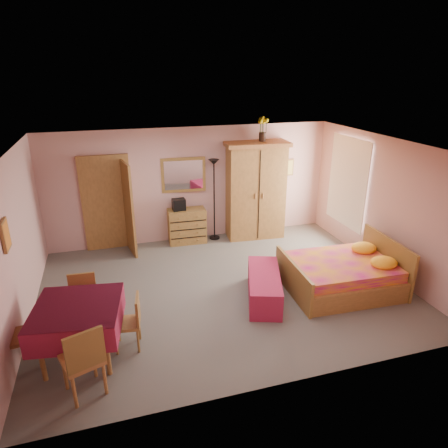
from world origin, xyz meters
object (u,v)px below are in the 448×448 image
object	(u,v)px
chest_of_drawers	(187,226)
stereo	(179,205)
bench	(264,286)
wall_mirror	(183,175)
sunflower_vase	(263,129)
bed	(341,266)
chair_north	(83,305)
wardrobe	(255,190)
floor_lamp	(214,200)
dining_table	(80,332)
chair_south	(82,359)
chair_west	(22,335)
chair_east	(127,323)

from	to	relation	value
chest_of_drawers	stereo	distance (m)	0.56
stereo	bench	xyz separation A→B (m)	(0.95, -2.80, -0.69)
wall_mirror	stereo	xyz separation A→B (m)	(-0.17, -0.20, -0.62)
sunflower_vase	bed	xyz separation A→B (m)	(0.47, -2.83, -2.08)
stereo	chair_north	size ratio (longest dim) A/B	0.32
wardrobe	bench	bearing A→B (deg)	-102.78
chest_of_drawers	chair_north	size ratio (longest dim) A/B	0.96
floor_lamp	sunflower_vase	world-z (taller)	sunflower_vase
floor_lamp	bed	distance (m)	3.34
chair_north	dining_table	bearing A→B (deg)	91.58
bed	dining_table	xyz separation A→B (m)	(-4.44, -0.61, -0.04)
chair_south	sunflower_vase	bearing A→B (deg)	26.45
chest_of_drawers	chair_south	xyz separation A→B (m)	(-2.16, -4.17, 0.10)
chest_of_drawers	sunflower_vase	world-z (taller)	sunflower_vase
wall_mirror	chair_south	size ratio (longest dim) A/B	0.99
floor_lamp	chair_north	xyz separation A→B (m)	(-2.85, -2.87, -0.51)
dining_table	chair_south	size ratio (longest dim) A/B	1.12
sunflower_vase	floor_lamp	bearing A→B (deg)	176.21
sunflower_vase	bench	distance (m)	3.71
dining_table	chair_north	bearing A→B (deg)	88.02
wall_mirror	sunflower_vase	size ratio (longest dim) A/B	1.83
bench	chair_west	distance (m)	3.78
stereo	floor_lamp	bearing A→B (deg)	1.61
chair_west	bench	bearing A→B (deg)	91.02
sunflower_vase	bench	bearing A→B (deg)	-109.73
stereo	wardrobe	bearing A→B (deg)	-2.32
stereo	chair_east	world-z (taller)	stereo
chair_east	bench	bearing A→B (deg)	-66.23
bed	chair_west	bearing A→B (deg)	-171.40
wall_mirror	chair_north	distance (m)	3.91
bench	floor_lamp	bearing A→B (deg)	92.42
sunflower_vase	bed	distance (m)	3.54
dining_table	chair_west	size ratio (longest dim) A/B	1.20
wardrobe	bench	size ratio (longest dim) A/B	1.58
chair_north	chair_west	size ratio (longest dim) A/B	0.94
chair_east	chair_north	bearing A→B (deg)	53.39
wall_mirror	stereo	world-z (taller)	wall_mirror
chest_of_drawers	dining_table	distance (m)	4.12
stereo	floor_lamp	distance (m)	0.83
chair_west	dining_table	bearing A→B (deg)	76.56
bed	chair_east	xyz separation A→B (m)	(-3.82, -0.57, -0.04)
bed	chair_south	size ratio (longest dim) A/B	1.94
bed	stereo	bearing A→B (deg)	132.44
stereo	chair_west	xyz separation A→B (m)	(-2.78, -3.42, -0.46)
dining_table	chair_east	xyz separation A→B (m)	(0.63, 0.04, -0.00)
wall_mirror	dining_table	world-z (taller)	wall_mirror
dining_table	chair_north	size ratio (longest dim) A/B	1.27
floor_lamp	bed	size ratio (longest dim) A/B	0.97
bench	dining_table	size ratio (longest dim) A/B	1.27
wardrobe	bed	size ratio (longest dim) A/B	1.16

